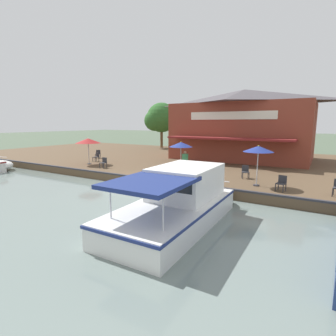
% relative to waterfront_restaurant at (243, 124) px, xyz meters
% --- Properties ---
extents(ground_plane, '(220.00, 220.00, 0.00)m').
position_rel_waterfront_restaurant_xyz_m(ground_plane, '(13.57, -2.82, -4.11)').
color(ground_plane, '#4C5B47').
extents(quay_deck, '(22.00, 56.00, 0.60)m').
position_rel_waterfront_restaurant_xyz_m(quay_deck, '(2.57, -2.82, -3.81)').
color(quay_deck, brown).
rests_on(quay_deck, ground).
extents(quay_edge_fender, '(0.20, 50.40, 0.10)m').
position_rel_waterfront_restaurant_xyz_m(quay_edge_fender, '(13.47, -2.82, -3.46)').
color(quay_edge_fender, '#2D2D33').
rests_on(quay_edge_fender, quay_deck).
extents(waterfront_restaurant, '(10.12, 13.55, 6.93)m').
position_rel_waterfront_restaurant_xyz_m(waterfront_restaurant, '(0.00, 0.00, 0.00)').
color(waterfront_restaurant, brown).
rests_on(waterfront_restaurant, quay_deck).
extents(patio_umbrella_near_quay_edge, '(1.71, 1.71, 2.29)m').
position_rel_waterfront_restaurant_xyz_m(patio_umbrella_near_quay_edge, '(10.09, -1.78, -1.46)').
color(patio_umbrella_near_quay_edge, '#B7B7B7').
rests_on(patio_umbrella_near_quay_edge, quay_deck).
extents(patio_umbrella_mid_patio_right, '(2.17, 2.17, 2.34)m').
position_rel_waterfront_restaurant_xyz_m(patio_umbrella_mid_patio_right, '(10.93, -10.57, -1.43)').
color(patio_umbrella_mid_patio_right, '#B7B7B7').
rests_on(patio_umbrella_mid_patio_right, quay_deck).
extents(patio_umbrella_back_row, '(1.70, 1.70, 2.37)m').
position_rel_waterfront_restaurant_xyz_m(patio_umbrella_back_row, '(11.69, 4.09, -1.37)').
color(patio_umbrella_back_row, '#B7B7B7').
rests_on(patio_umbrella_back_row, quay_deck).
extents(cafe_chair_far_corner_seat, '(0.60, 0.60, 0.85)m').
position_rel_waterfront_restaurant_xyz_m(cafe_chair_far_corner_seat, '(7.59, -12.89, -3.04)').
color(cafe_chair_far_corner_seat, '#2D2D33').
rests_on(cafe_chair_far_corner_seat, quay_deck).
extents(cafe_chair_beside_entrance, '(0.58, 0.58, 0.85)m').
position_rel_waterfront_restaurant_xyz_m(cafe_chair_beside_entrance, '(9.88, 2.97, -3.04)').
color(cafe_chair_beside_entrance, '#2D2D33').
rests_on(cafe_chair_beside_entrance, quay_deck).
extents(cafe_chair_back_row_seat, '(0.51, 0.51, 0.85)m').
position_rel_waterfront_restaurant_xyz_m(cafe_chair_back_row_seat, '(9.39, -11.27, -3.04)').
color(cafe_chair_back_row_seat, '#2D2D33').
rests_on(cafe_chair_back_row_seat, quay_deck).
extents(cafe_chair_under_first_umbrella, '(0.52, 0.52, 0.85)m').
position_rel_waterfront_restaurant_xyz_m(cafe_chair_under_first_umbrella, '(12.26, 5.50, -3.04)').
color(cafe_chair_under_first_umbrella, '#2D2D33').
rests_on(cafe_chair_under_first_umbrella, quay_deck).
extents(cafe_chair_mid_patio, '(0.48, 0.48, 0.85)m').
position_rel_waterfront_restaurant_xyz_m(cafe_chair_mid_patio, '(11.74, -8.01, -3.04)').
color(cafe_chair_mid_patio, '#2D2D33').
rests_on(cafe_chair_mid_patio, quay_deck).
extents(person_mid_patio, '(0.46, 0.46, 1.64)m').
position_rel_waterfront_restaurant_xyz_m(person_mid_patio, '(10.41, -1.26, -2.49)').
color(person_mid_patio, '#B23338').
rests_on(person_mid_patio, quay_deck).
extents(motorboat_mid_row, '(8.13, 3.12, 2.29)m').
position_rel_waterfront_restaurant_xyz_m(motorboat_mid_row, '(17.45, 2.23, -3.19)').
color(motorboat_mid_row, white).
rests_on(motorboat_mid_row, river_water).
extents(tree_upstream_bank, '(3.64, 3.47, 6.37)m').
position_rel_waterfront_restaurant_xyz_m(tree_upstream_bank, '(-3.62, -2.35, 1.02)').
color(tree_upstream_bank, brown).
rests_on(tree_upstream_bank, quay_deck).
extents(tree_downstream_bank, '(4.53, 4.32, 6.57)m').
position_rel_waterfront_restaurant_xyz_m(tree_downstream_bank, '(-5.72, -13.72, 0.77)').
color(tree_downstream_bank, brown).
rests_on(tree_downstream_bank, quay_deck).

